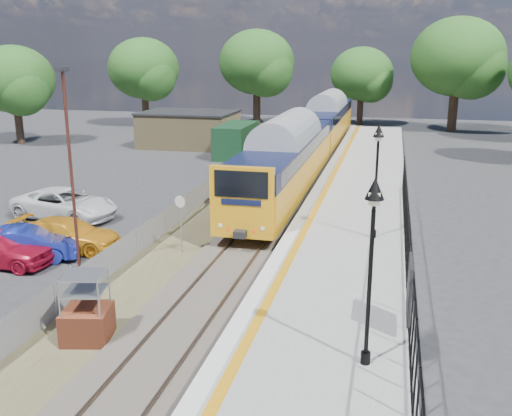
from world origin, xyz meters
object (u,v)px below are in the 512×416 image
(car_yellow, at_px, (68,235))
(car_blue, at_px, (25,244))
(brick_plinth, at_px, (86,309))
(victorian_lamp_south, at_px, (373,229))
(victorian_lamp_north, at_px, (378,155))
(carpark_lamp, at_px, (70,160))
(train, at_px, (312,134))
(car_white, at_px, (65,204))
(speed_sign, at_px, (181,215))

(car_yellow, bearing_deg, car_blue, 145.30)
(brick_plinth, bearing_deg, car_yellow, 124.77)
(victorian_lamp_south, distance_m, victorian_lamp_north, 10.00)
(carpark_lamp, bearing_deg, car_blue, 168.48)
(train, relative_size, car_yellow, 8.70)
(brick_plinth, bearing_deg, victorian_lamp_south, -6.99)
(train, height_order, car_blue, train)
(brick_plinth, bearing_deg, car_white, 123.89)
(victorian_lamp_south, distance_m, car_white, 20.22)
(speed_sign, bearing_deg, car_blue, -140.42)
(car_yellow, bearing_deg, carpark_lamp, -143.14)
(car_yellow, xyz_separation_m, car_white, (-2.74, 4.32, 0.08))
(victorian_lamp_north, relative_size, car_white, 0.84)
(victorian_lamp_north, bearing_deg, train, 105.16)
(victorian_lamp_south, bearing_deg, brick_plinth, 173.01)
(speed_sign, relative_size, carpark_lamp, 0.33)
(carpark_lamp, distance_m, car_blue, 4.56)
(car_blue, distance_m, car_yellow, 1.82)
(car_white, bearing_deg, train, -21.60)
(victorian_lamp_south, height_order, carpark_lamp, carpark_lamp)
(victorian_lamp_north, bearing_deg, victorian_lamp_south, -88.85)
(victorian_lamp_south, xyz_separation_m, car_blue, (-13.85, 6.47, -3.60))
(victorian_lamp_north, height_order, car_yellow, victorian_lamp_north)
(victorian_lamp_south, height_order, car_blue, victorian_lamp_south)
(train, height_order, car_yellow, train)
(victorian_lamp_north, relative_size, car_yellow, 0.98)
(victorian_lamp_north, distance_m, brick_plinth, 12.37)
(train, height_order, car_white, train)
(victorian_lamp_north, bearing_deg, brick_plinth, -130.86)
(victorian_lamp_south, relative_size, car_yellow, 0.98)
(victorian_lamp_north, height_order, car_blue, victorian_lamp_north)
(car_blue, height_order, car_white, car_white)
(speed_sign, xyz_separation_m, car_blue, (-5.85, -2.24, -0.98))
(victorian_lamp_south, bearing_deg, train, 100.54)
(car_blue, bearing_deg, victorian_lamp_north, -97.05)
(carpark_lamp, relative_size, car_blue, 1.81)
(victorian_lamp_north, distance_m, speed_sign, 8.33)
(train, distance_m, car_blue, 24.61)
(speed_sign, height_order, carpark_lamp, carpark_lamp)
(victorian_lamp_north, xyz_separation_m, carpark_lamp, (-10.96, -4.08, 0.04))
(carpark_lamp, bearing_deg, victorian_lamp_north, 20.42)
(speed_sign, distance_m, carpark_lamp, 4.98)
(carpark_lamp, xyz_separation_m, car_blue, (-2.69, 0.55, -3.64))
(victorian_lamp_south, relative_size, carpark_lamp, 0.60)
(train, relative_size, speed_sign, 16.21)
(train, xyz_separation_m, car_yellow, (-7.38, -21.55, -1.66))
(victorian_lamp_north, height_order, carpark_lamp, carpark_lamp)
(speed_sign, distance_m, car_yellow, 5.03)
(car_blue, bearing_deg, speed_sign, -90.64)
(victorian_lamp_north, xyz_separation_m, car_blue, (-13.65, -3.53, -3.60))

